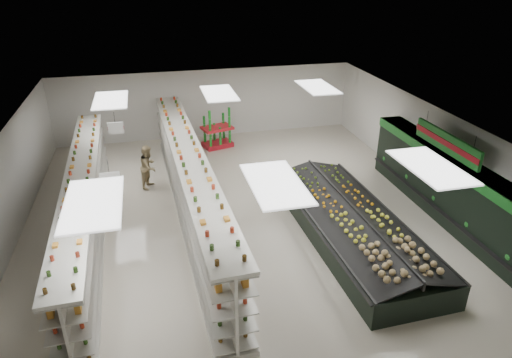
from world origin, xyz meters
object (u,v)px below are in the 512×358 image
object	(u,v)px
gondola_center	(190,186)
soda_endcap	(217,130)
produce_island	(352,224)
shopper_background	(149,167)
gondola_left	(86,207)
shopper_main	(224,238)

from	to	relation	value
gondola_center	soda_endcap	bearing A→B (deg)	70.50
gondola_center	soda_endcap	world-z (taller)	gondola_center
produce_island	shopper_background	size ratio (longest dim) A/B	4.54
gondola_center	shopper_background	world-z (taller)	gondola_center
produce_island	gondola_center	bearing A→B (deg)	150.09
gondola_center	shopper_background	distance (m)	2.76
gondola_left	produce_island	bearing A→B (deg)	-17.74
shopper_main	shopper_background	world-z (taller)	shopper_main
gondola_center	produce_island	bearing A→B (deg)	-32.20
gondola_left	shopper_main	distance (m)	4.65
gondola_center	soda_endcap	size ratio (longest dim) A/B	7.73
soda_endcap	shopper_main	xyz separation A→B (m)	(-1.23, -8.89, 0.01)
gondola_center	soda_endcap	distance (m)	6.16
shopper_main	gondola_center	bearing A→B (deg)	-84.42
produce_island	shopper_main	xyz separation A→B (m)	(-4.01, -0.36, 0.33)
soda_endcap	shopper_main	distance (m)	8.98
soda_endcap	shopper_main	size ratio (longest dim) A/B	1.02
gondola_center	produce_island	size ratio (longest dim) A/B	1.75
gondola_center	shopper_main	world-z (taller)	gondola_center
gondola_left	shopper_main	size ratio (longest dim) A/B	7.06
produce_island	soda_endcap	size ratio (longest dim) A/B	4.43
produce_island	soda_endcap	world-z (taller)	soda_endcap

